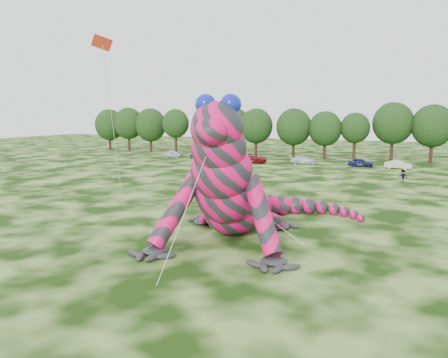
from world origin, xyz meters
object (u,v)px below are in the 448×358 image
at_px(tree_8, 325,135).
at_px(tree_1, 129,129).
at_px(tree_11, 432,134).
at_px(spectator_0, 190,180).
at_px(tree_9, 355,137).
at_px(car_4, 361,162).
at_px(car_0, 173,154).
at_px(spectator_4, 228,166).
at_px(car_3, 304,160).
at_px(tree_4, 205,132).
at_px(tree_6, 256,133).
at_px(tree_2, 151,130).
at_px(spectator_1, 223,179).
at_px(tree_5, 233,131).
at_px(car_1, 203,156).
at_px(spectator_2, 403,176).
at_px(tree_10, 393,132).
at_px(tree_0, 110,130).
at_px(car_5, 398,165).
at_px(flying_kite, 104,56).
at_px(inflatable_gecko, 236,166).
at_px(car_2, 252,158).
at_px(tree_3, 176,131).

bearing_deg(tree_8, tree_1, 178.62).
relative_size(tree_11, spectator_0, 6.08).
xyz_separation_m(tree_9, car_4, (2.10, -9.26, -3.67)).
xyz_separation_m(car_0, car_4, (35.37, -1.53, 0.00)).
bearing_deg(car_0, spectator_4, -127.50).
bearing_deg(car_3, tree_11, -72.44).
bearing_deg(car_0, car_4, -88.58).
relative_size(tree_4, car_4, 2.31).
xyz_separation_m(tree_6, spectator_4, (3.49, -23.05, -3.85)).
bearing_deg(tree_2, spectator_1, -47.85).
distance_m(tree_5, car_1, 12.21).
xyz_separation_m(tree_4, spectator_2, (39.34, -25.82, -3.72)).
height_order(tree_11, car_1, tree_11).
bearing_deg(tree_10, tree_1, -179.46).
distance_m(tree_6, spectator_4, 23.63).
xyz_separation_m(tree_0, spectator_4, (40.49, -25.60, -3.86)).
xyz_separation_m(car_0, car_1, (7.66, -2.57, 0.09)).
xyz_separation_m(tree_10, car_3, (-13.41, -10.57, -4.57)).
height_order(tree_0, spectator_1, tree_0).
height_order(spectator_0, spectator_2, spectator_0).
height_order(car_3, car_4, car_3).
xyz_separation_m(tree_0, car_0, (22.36, -9.62, -4.09)).
bearing_deg(car_3, spectator_2, -143.56).
bearing_deg(car_0, tree_0, 70.61).
height_order(tree_9, spectator_0, tree_9).
bearing_deg(tree_1, car_4, -10.95).
bearing_deg(spectator_1, tree_0, 21.67).
relative_size(car_1, car_5, 1.15).
bearing_deg(flying_kite, car_4, 72.23).
xyz_separation_m(tree_0, car_1, (30.02, -12.20, -4.00)).
bearing_deg(inflatable_gecko, tree_1, 122.78).
distance_m(inflatable_gecko, spectator_0, 20.19).
distance_m(tree_8, spectator_0, 38.70).
height_order(tree_11, car_5, tree_11).
bearing_deg(car_2, flying_kite, -178.03).
height_order(tree_3, car_2, tree_3).
height_order(car_4, spectator_0, spectator_0).
height_order(car_2, car_3, car_2).
xyz_separation_m(tree_6, spectator_0, (4.57, -37.21, -3.92)).
xyz_separation_m(tree_5, car_5, (31.97, -11.16, -4.24)).
distance_m(tree_0, spectator_0, 57.66).
relative_size(tree_6, car_0, 2.42).
bearing_deg(tree_4, tree_2, 179.79).
distance_m(flying_kite, spectator_2, 38.78).
distance_m(flying_kite, tree_5, 57.56).
height_order(tree_1, spectator_0, tree_1).
distance_m(tree_2, spectator_4, 38.53).
bearing_deg(tree_5, car_3, -31.35).
bearing_deg(tree_8, spectator_0, -103.16).
distance_m(tree_3, tree_4, 6.30).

